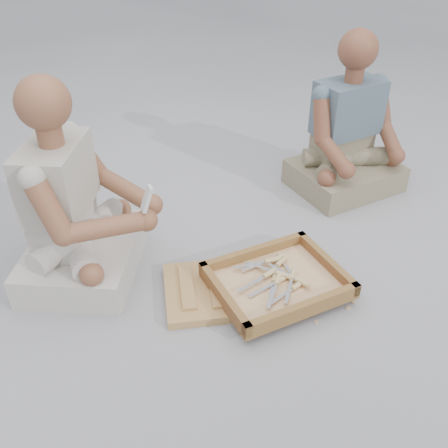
{
  "coord_description": "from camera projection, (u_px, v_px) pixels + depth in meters",
  "views": [
    {
      "loc": [
        -0.24,
        -1.55,
        1.49
      ],
      "look_at": [
        -0.1,
        0.17,
        0.3
      ],
      "focal_mm": 40.0,
      "sensor_mm": 36.0,
      "label": 1
    }
  ],
  "objects": [
    {
      "name": "ground",
      "position": [
        250.0,
        303.0,
        2.14
      ],
      "size": [
        60.0,
        60.0,
        0.0
      ],
      "primitive_type": "plane",
      "color": "#A3A2A8",
      "rests_on": "ground"
    },
    {
      "name": "carved_panel",
      "position": [
        231.0,
        288.0,
        2.19
      ],
      "size": [
        0.6,
        0.42,
        0.04
      ],
      "primitive_type": "cube",
      "rotation": [
        0.0,
        0.0,
        0.07
      ],
      "color": "#A17C3E",
      "rests_on": "ground"
    },
    {
      "name": "tool_tray",
      "position": [
        277.0,
        282.0,
        2.16
      ],
      "size": [
        0.67,
        0.61,
        0.07
      ],
      "rotation": [
        0.0,
        0.0,
        0.37
      ],
      "color": "brown",
      "rests_on": "carved_panel"
    },
    {
      "name": "chisel_0",
      "position": [
        266.0,
        275.0,
        2.17
      ],
      "size": [
        0.19,
        0.14,
        0.02
      ],
      "rotation": [
        0.0,
        0.0,
        0.62
      ],
      "color": "silver",
      "rests_on": "tool_tray"
    },
    {
      "name": "chisel_1",
      "position": [
        292.0,
        278.0,
        2.16
      ],
      "size": [
        0.09,
        0.21,
        0.02
      ],
      "rotation": [
        0.0,
        0.0,
        1.22
      ],
      "color": "silver",
      "rests_on": "tool_tray"
    },
    {
      "name": "chisel_2",
      "position": [
        294.0,
        276.0,
        2.18
      ],
      "size": [
        0.08,
        0.22,
        0.02
      ],
      "rotation": [
        0.0,
        0.0,
        -1.29
      ],
      "color": "silver",
      "rests_on": "tool_tray"
    },
    {
      "name": "chisel_3",
      "position": [
        278.0,
        281.0,
        2.15
      ],
      "size": [
        0.2,
        0.13,
        0.02
      ],
      "rotation": [
        0.0,
        0.0,
        0.56
      ],
      "color": "silver",
      "rests_on": "tool_tray"
    },
    {
      "name": "chisel_4",
      "position": [
        279.0,
        273.0,
        2.17
      ],
      "size": [
        0.19,
        0.14,
        0.02
      ],
      "rotation": [
        0.0,
        0.0,
        -0.59
      ],
      "color": "silver",
      "rests_on": "tool_tray"
    },
    {
      "name": "chisel_5",
      "position": [
        268.0,
        261.0,
        2.24
      ],
      "size": [
        0.22,
        0.07,
        0.02
      ],
      "rotation": [
        0.0,
        0.0,
        0.22
      ],
      "color": "silver",
      "rests_on": "tool_tray"
    },
    {
      "name": "chisel_6",
      "position": [
        278.0,
        264.0,
        2.23
      ],
      "size": [
        0.17,
        0.17,
        0.02
      ],
      "rotation": [
        0.0,
        0.0,
        0.78
      ],
      "color": "silver",
      "rests_on": "tool_tray"
    },
    {
      "name": "chisel_7",
      "position": [
        274.0,
        280.0,
        2.16
      ],
      "size": [
        0.08,
        0.22,
        0.02
      ],
      "rotation": [
        0.0,
        0.0,
        1.27
      ],
      "color": "silver",
      "rests_on": "tool_tray"
    },
    {
      "name": "chisel_8",
      "position": [
        273.0,
        260.0,
        2.26
      ],
      "size": [
        0.21,
        0.1,
        0.02
      ],
      "rotation": [
        0.0,
        0.0,
        0.4
      ],
      "color": "silver",
      "rests_on": "tool_tray"
    },
    {
      "name": "chisel_9",
      "position": [
        294.0,
        287.0,
        2.11
      ],
      "size": [
        0.19,
        0.15,
        0.02
      ],
      "rotation": [
        0.0,
        0.0,
        0.65
      ],
      "color": "silver",
      "rests_on": "tool_tray"
    },
    {
      "name": "chisel_10",
      "position": [
        298.0,
        280.0,
        2.14
      ],
      "size": [
        0.16,
        0.17,
        0.02
      ],
      "rotation": [
        0.0,
        0.0,
        -0.83
      ],
      "color": "silver",
      "rests_on": "tool_tray"
    },
    {
      "name": "chisel_11",
      "position": [
        277.0,
        282.0,
        2.13
      ],
      "size": [
        0.1,
        0.21,
        0.02
      ],
      "rotation": [
        0.0,
        0.0,
        1.19
      ],
      "color": "silver",
      "rests_on": "tool_tray"
    },
    {
      "name": "wood_chip_0",
      "position": [
        224.0,
        297.0,
        2.17
      ],
      "size": [
        0.02,
        0.02,
        0.0
      ],
      "primitive_type": "cube",
      "rotation": [
        0.0,
        0.0,
        0.89
      ],
      "color": "tan",
      "rests_on": "ground"
    },
    {
      "name": "wood_chip_1",
      "position": [
        226.0,
        273.0,
        2.3
      ],
      "size": [
        0.02,
        0.02,
        0.0
      ],
      "primitive_type": "cube",
      "rotation": [
        0.0,
        0.0,
        2.59
      ],
      "color": "tan",
      "rests_on": "ground"
    },
    {
      "name": "wood_chip_2",
      "position": [
        263.0,
        292.0,
        2.19
      ],
      "size": [
        0.02,
        0.02,
        0.0
      ],
      "primitive_type": "cube",
      "rotation": [
        0.0,
        0.0,
        0.37
      ],
      "color": "tan",
      "rests_on": "ground"
    },
    {
      "name": "wood_chip_3",
      "position": [
        292.0,
        245.0,
        2.48
      ],
      "size": [
        0.02,
        0.02,
        0.0
      ],
      "primitive_type": "cube",
      "rotation": [
        0.0,
        0.0,
        3.0
      ],
      "color": "tan",
      "rests_on": "ground"
    },
    {
      "name": "wood_chip_4",
      "position": [
        326.0,
        307.0,
        2.12
      ],
      "size": [
        0.02,
        0.02,
        0.0
      ],
      "primitive_type": "cube",
      "rotation": [
        0.0,
        0.0,
        1.06
      ],
      "color": "tan",
      "rests_on": "ground"
    },
    {
      "name": "wood_chip_5",
      "position": [
        317.0,
        322.0,
        2.04
      ],
      "size": [
        0.02,
        0.02,
        0.0
      ],
      "primitive_type": "cube",
      "rotation": [
        0.0,
        0.0,
        1.53
      ],
      "color": "tan",
      "rests_on": "ground"
    },
    {
      "name": "wood_chip_6",
      "position": [
        252.0,
        296.0,
        2.17
      ],
      "size": [
        0.02,
        0.02,
        0.0
      ],
      "primitive_type": "cube",
      "rotation": [
        0.0,
        0.0,
        1.35
      ],
      "color": "tan",
      "rests_on": "ground"
    },
    {
      "name": "wood_chip_7",
      "position": [
        274.0,
        270.0,
        2.32
      ],
      "size": [
        0.02,
        0.02,
        0.0
      ],
      "primitive_type": "cube",
      "rotation": [
        0.0,
        0.0,
        2.16
      ],
      "color": "tan",
      "rests_on": "ground"
    },
    {
      "name": "wood_chip_8",
      "position": [
        298.0,
        247.0,
        2.47
      ],
      "size": [
        0.02,
        0.02,
        0.0
      ],
      "primitive_type": "cube",
      "rotation": [
        0.0,
        0.0,
        3.07
      ],
      "color": "tan",
      "rests_on": "ground"
    },
    {
      "name": "wood_chip_9",
      "position": [
        257.0,
        284.0,
        2.24
      ],
      "size": [
        0.02,
        0.02,
        0.0
      ],
      "primitive_type": "cube",
      "rotation": [
        0.0,
        0.0,
        1.08
      ],
      "color": "tan",
      "rests_on": "ground"
    },
    {
      "name": "wood_chip_10",
      "position": [
        354.0,
        302.0,
        2.14
      ],
      "size": [
        0.02,
        0.02,
        0.0
      ],
      "primitive_type": "cube",
      "rotation": [
        0.0,
        0.0,
        2.5
      ],
      "color": "tan",
      "rests_on": "ground"
    },
    {
      "name": "wood_chip_11",
      "position": [
        348.0,
        308.0,
        2.11
      ],
      "size": [
        0.02,
        0.02,
        0.0
      ],
      "primitive_type": "cube",
      "rotation": [
        0.0,
        0.0,
        0.4
      ],
      "color": "tan",
      "rests_on": "ground"
    },
    {
      "name": "wood_chip_12",
      "position": [
        290.0,
        245.0,
        2.48
      ],
      "size": [
        0.02,
        0.02,
        0.0
      ],
      "primitive_type": "cube",
      "rotation": [
        0.0,
        0.0,
        1.56
      ],
      "color": "tan",
      "rests_on": "ground"
    },
    {
      "name": "craftsman",
      "position": [
        75.0,
        214.0,
        2.15
      ],
      "size": [
        0.65,
        0.65,
        0.91
      ],
      "rotation": [
        0.0,
        0.0,
        -1.73
      ],
      "color": "beige",
      "rests_on": "ground"
    },
    {
      "name": "companion",
      "position": [
        348.0,
        140.0,
        2.8
      ],
      "size": [
        0.7,
        0.64,
        0.89
      ],
      "rotation": [
        0.0,
        0.0,
        3.56
      ],
      "color": "gray",
      "rests_on": "ground"
    },
    {
      "name": "mobile_phone",
      "position": [
        147.0,
        199.0,
        2.01
      ],
      "size": [
        0.06,
        0.06,
        0.11
      ],
      "rotation": [
        -0.35,
        0.0,
        -1.29
      ],
      "color": "silver",
      "rests_on": "craftsman"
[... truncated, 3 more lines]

